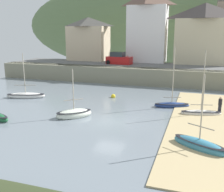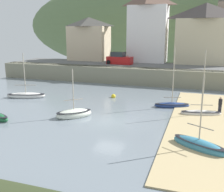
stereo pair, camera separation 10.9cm
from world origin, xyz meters
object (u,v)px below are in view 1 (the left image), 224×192
Objects in this scene: rowboat_small_beached at (199,145)px; mooring_buoy at (113,96)px; waterfront_building_centre at (147,26)px; waterfront_building_right at (204,33)px; motorboat_with_cabin at (26,95)px; person_on_slipway at (220,104)px; sailboat_far_left at (74,114)px; waterfront_building_left at (89,38)px; sailboat_white_hull at (201,112)px; sailboat_tall_mast at (172,105)px; parked_car_near_slipway at (119,59)px.

mooring_buoy is at bearing 158.97° from rowboat_small_beached.
waterfront_building_centre is 9.17m from waterfront_building_right.
waterfront_building_centre is 24.17m from motorboat_with_cabin.
rowboat_small_beached is 15.17m from mooring_buoy.
person_on_slipway is at bearing -84.81° from waterfront_building_right.
sailboat_far_left is at bearing -93.71° from waterfront_building_centre.
waterfront_building_left is 30.17m from person_on_slipway.
mooring_buoy is at bearing 39.50° from sailboat_far_left.
motorboat_with_cabin is at bearing -116.81° from waterfront_building_centre.
sailboat_white_hull reaches higher than person_on_slipway.
mooring_buoy is at bearing -119.38° from waterfront_building_right.
waterfront_building_right is 20.41m from sailboat_tall_mast.
waterfront_building_left is 4.72× the size of person_on_slipway.
rowboat_small_beached is (9.23, -28.71, -8.06)m from waterfront_building_centre.
waterfront_building_centre is 7.21× the size of person_on_slipway.
sailboat_white_hull reaches higher than mooring_buoy.
sailboat_white_hull is (2.86, -1.94, 0.01)m from sailboat_tall_mast.
parked_car_near_slipway is (7.19, -4.50, -3.09)m from waterfront_building_left.
rowboat_small_beached is at bearing -91.12° from sailboat_tall_mast.
waterfront_building_centre is at bearing 0.00° from waterfront_building_left.
waterfront_building_left is 11.04m from waterfront_building_centre.
rowboat_small_beached is at bearing -60.67° from sailboat_far_left.
motorboat_with_cabin is (-8.64, 4.85, -0.05)m from sailboat_far_left.
sailboat_white_hull is 1.94m from person_on_slipway.
waterfront_building_right is at bearing 119.23° from rowboat_small_beached.
sailboat_white_hull reaches higher than sailboat_far_left.
person_on_slipway is (14.59, -15.68, -2.22)m from parked_car_near_slipway.
rowboat_small_beached is 1.22× the size of parked_car_near_slipway.
sailboat_white_hull is 7.78m from rowboat_small_beached.
sailboat_white_hull is 10.54m from mooring_buoy.
person_on_slipway reaches higher than mooring_buoy.
waterfront_building_centre is at bearing 118.46° from person_on_slipway.
waterfront_building_left is 29.67m from sailboat_white_hull.
motorboat_with_cabin is (-16.71, -1.34, 0.01)m from sailboat_tall_mast.
sailboat_far_left is 1.08× the size of parked_car_near_slipway.
waterfront_building_centre reaches higher than waterfront_building_right.
rowboat_small_beached is at bearing -103.39° from sailboat_white_hull.
waterfront_building_centre reaches higher than sailboat_far_left.
sailboat_tall_mast is 3.84× the size of person_on_slipway.
waterfront_building_left reaches higher than sailboat_far_left.
sailboat_tall_mast is 3.46m from sailboat_white_hull.
motorboat_with_cabin is 10.21× the size of mooring_buoy.
sailboat_far_left is 8.77× the size of mooring_buoy.
motorboat_with_cabin is (-19.57, 0.60, 0.01)m from sailboat_white_hull.
sailboat_white_hull is at bearing -89.47° from waterfront_building_right.
waterfront_building_centre reaches higher than waterfront_building_left.
sailboat_far_left is at bearing -158.35° from person_on_slipway.
waterfront_building_right reaches higher than motorboat_with_cabin.
sailboat_white_hull is at bearing -21.35° from mooring_buoy.
person_on_slipway is 11.89m from mooring_buoy.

